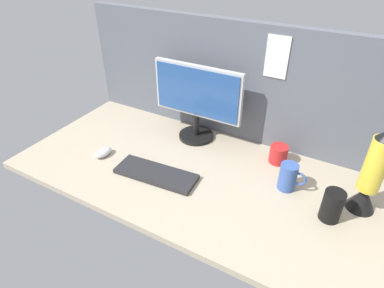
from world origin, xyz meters
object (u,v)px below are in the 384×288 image
object	(u,v)px
mug_ceramic_blue	(288,177)
lava_lamp	(371,178)
keyboard	(156,174)
mug_red_plastic	(278,154)
monitor	(197,99)
mug_black_travel	(332,206)
mouse	(103,153)

from	to	relation	value
mug_ceramic_blue	lava_lamp	world-z (taller)	lava_lamp
lava_lamp	mug_ceramic_blue	bearing A→B (deg)	-174.57
mug_ceramic_blue	lava_lamp	size ratio (longest dim) A/B	0.34
keyboard	mug_red_plastic	world-z (taller)	mug_red_plastic
monitor	lava_lamp	distance (cm)	82.72
monitor	mug_black_travel	size ratio (longest dim) A/B	3.62
keyboard	mug_black_travel	world-z (taller)	mug_black_travel
mug_black_travel	lava_lamp	xyz separation A→B (cm)	(9.69, 11.86, 8.68)
mouse	mug_red_plastic	distance (cm)	83.68
keyboard	mug_red_plastic	bearing A→B (deg)	35.19
mouse	lava_lamp	bearing A→B (deg)	17.76
mug_ceramic_blue	lava_lamp	distance (cm)	29.92
mouse	mug_black_travel	xyz separation A→B (cm)	(102.85, 10.84, 4.73)
keyboard	mouse	size ratio (longest dim) A/B	3.85
keyboard	mug_black_travel	distance (cm)	72.81
mug_red_plastic	lava_lamp	distance (cm)	41.16
monitor	keyboard	size ratio (longest dim) A/B	1.26
mug_ceramic_blue	mug_red_plastic	world-z (taller)	mug_ceramic_blue
mug_black_travel	mug_red_plastic	xyz separation A→B (cm)	(-27.57, 25.60, -2.13)
mouse	mug_red_plastic	size ratio (longest dim) A/B	1.12
mouse	mug_red_plastic	world-z (taller)	mug_red_plastic
lava_lamp	keyboard	bearing A→B (deg)	-164.23
monitor	lava_lamp	size ratio (longest dim) A/B	1.29
keyboard	lava_lamp	world-z (taller)	lava_lamp
mug_red_plastic	lava_lamp	xyz separation A→B (cm)	(37.26, -13.74, 10.81)
mug_ceramic_blue	mug_black_travel	bearing A→B (deg)	-26.10
keyboard	mug_red_plastic	distance (cm)	57.55
mug_ceramic_blue	mug_red_plastic	xyz separation A→B (cm)	(-8.86, 16.44, -1.79)
mug_ceramic_blue	lava_lamp	xyz separation A→B (cm)	(28.40, 2.70, 9.01)
monitor	mug_ceramic_blue	xyz separation A→B (cm)	(52.74, -17.21, -15.89)
mouse	mug_black_travel	world-z (taller)	mug_black_travel
keyboard	mouse	world-z (taller)	mouse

